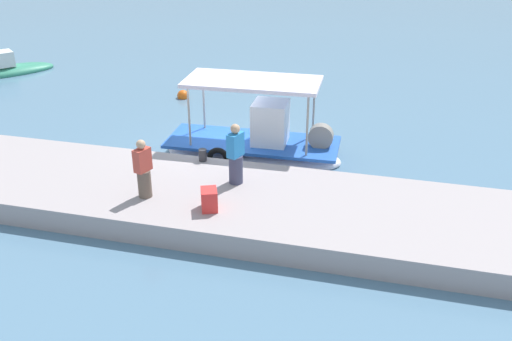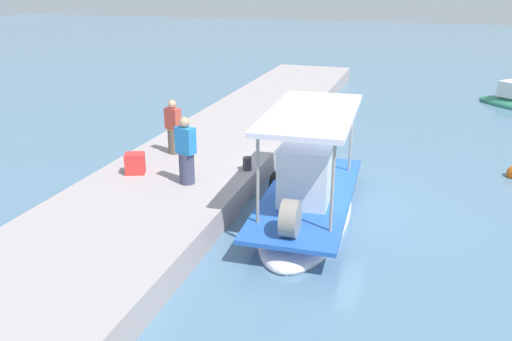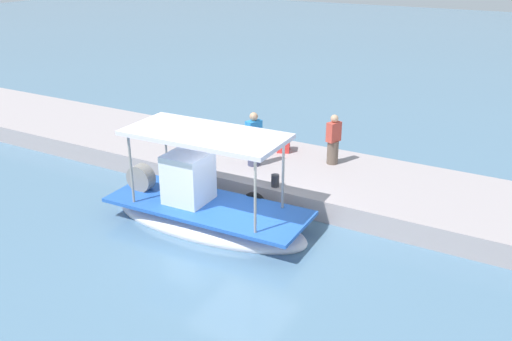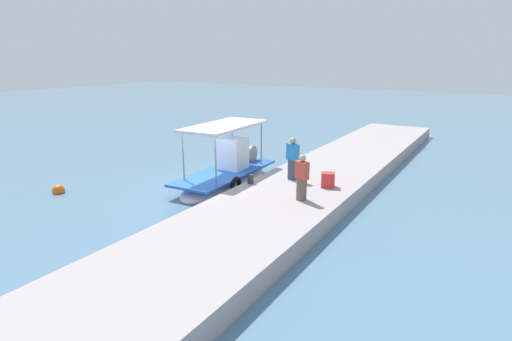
% 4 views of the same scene
% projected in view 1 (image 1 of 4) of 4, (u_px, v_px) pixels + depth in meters
% --- Properties ---
extents(ground_plane, '(120.00, 120.00, 0.00)m').
position_uv_depth(ground_plane, '(219.00, 153.00, 19.36)').
color(ground_plane, slate).
extents(dock_quay, '(36.00, 4.16, 0.64)m').
position_uv_depth(dock_quay, '(177.00, 197.00, 15.84)').
color(dock_quay, '#A4999B').
rests_on(dock_quay, ground_plane).
extents(main_fishing_boat, '(5.97, 2.37, 3.04)m').
position_uv_depth(main_fishing_boat, '(256.00, 145.00, 18.77)').
color(main_fishing_boat, white).
rests_on(main_fishing_boat, ground_plane).
extents(fisherman_near_bollard, '(0.49, 0.56, 1.75)m').
position_uv_depth(fisherman_near_bollard, '(236.00, 157.00, 15.58)').
color(fisherman_near_bollard, '#3F425D').
rests_on(fisherman_near_bollard, dock_quay).
extents(fisherman_by_crate, '(0.46, 0.52, 1.63)m').
position_uv_depth(fisherman_by_crate, '(143.00, 171.00, 14.87)').
color(fisherman_by_crate, brown).
rests_on(fisherman_by_crate, dock_quay).
extents(mooring_bollard, '(0.24, 0.24, 0.37)m').
position_uv_depth(mooring_bollard, '(203.00, 155.00, 17.17)').
color(mooring_bollard, '#2D2D33').
rests_on(mooring_bollard, dock_quay).
extents(cargo_crate, '(0.57, 0.62, 0.56)m').
position_uv_depth(cargo_crate, '(209.00, 199.00, 14.43)').
color(cargo_crate, red).
rests_on(cargo_crate, dock_quay).
extents(marker_buoy, '(0.51, 0.51, 0.51)m').
position_uv_depth(marker_buoy, '(183.00, 96.00, 24.62)').
color(marker_buoy, orange).
rests_on(marker_buoy, ground_plane).
extents(moored_boat_near, '(3.91, 4.22, 1.37)m').
position_uv_depth(moored_boat_near, '(9.00, 70.00, 28.05)').
color(moored_boat_near, '#35886A').
rests_on(moored_boat_near, ground_plane).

